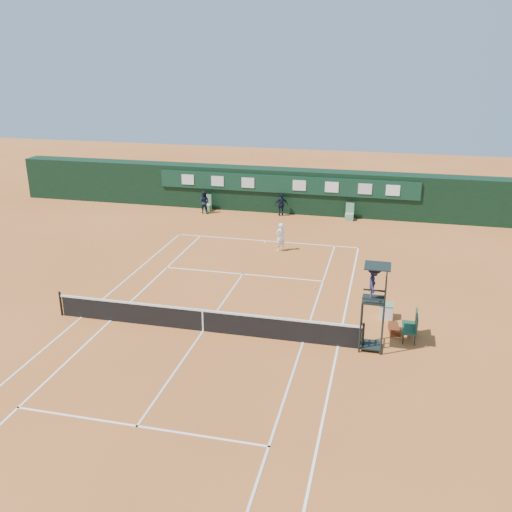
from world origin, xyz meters
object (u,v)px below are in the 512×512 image
(tennis_net, at_px, (203,320))
(umpire_chair, at_px, (374,290))
(player, at_px, (280,237))
(player_bench, at_px, (412,325))
(cooler, at_px, (386,311))

(tennis_net, bearing_deg, umpire_chair, 1.12)
(tennis_net, bearing_deg, player, 83.58)
(tennis_net, xyz_separation_m, player_bench, (8.25, 1.32, 0.09))
(umpire_chair, height_order, player_bench, umpire_chair)
(cooler, bearing_deg, tennis_net, -157.62)
(cooler, bearing_deg, player, 129.18)
(tennis_net, relative_size, player_bench, 10.75)
(player_bench, bearing_deg, tennis_net, -170.88)
(player_bench, bearing_deg, umpire_chair, -142.60)
(umpire_chair, distance_m, cooler, 3.60)
(umpire_chair, relative_size, player_bench, 2.85)
(tennis_net, xyz_separation_m, cooler, (7.23, 2.98, -0.18))
(player_bench, xyz_separation_m, player, (-7.08, 9.08, 0.22))
(tennis_net, bearing_deg, player_bench, 9.12)
(player_bench, xyz_separation_m, cooler, (-1.02, 1.65, -0.27))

